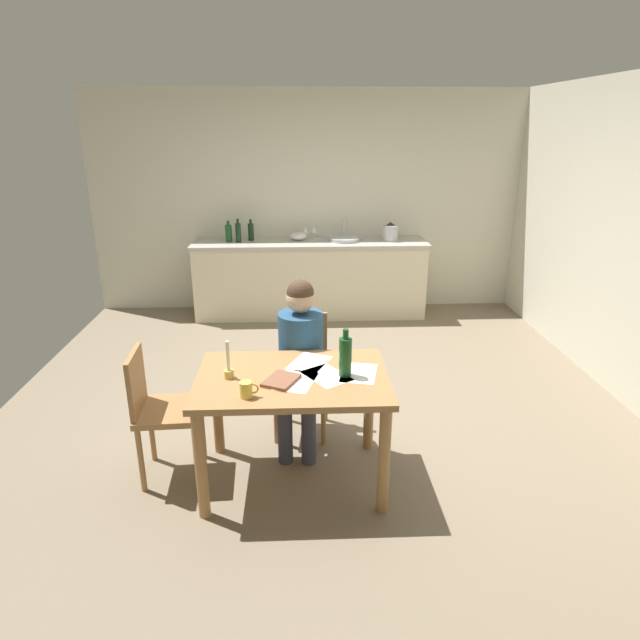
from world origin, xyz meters
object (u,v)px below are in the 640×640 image
object	(u,v)px
sink_unit	(344,239)
coffee_mug	(247,389)
chair_at_table	(302,367)
chair_side_empty	(159,408)
bottle_oil	(229,233)
mixing_bowl	(298,236)
bottle_wine_red	(251,231)
stovetop_kettle	(390,232)
wine_bottle_on_table	(345,356)
candlestick	(229,368)
wine_glass_near_sink	(314,230)
wine_glass_by_kettle	(305,230)
dining_table	(293,393)
bottle_vinegar	(238,232)
book_magazine	(281,380)
person_seated	(300,353)

from	to	relation	value
sink_unit	coffee_mug	bearing A→B (deg)	-103.42
chair_at_table	chair_side_empty	distance (m)	1.07
bottle_oil	mixing_bowl	size ratio (longest dim) A/B	1.20
bottle_wine_red	stovetop_kettle	xyz separation A→B (m)	(1.64, -0.08, -0.01)
coffee_mug	bottle_oil	distance (m)	3.63
chair_at_table	wine_bottle_on_table	bearing A→B (deg)	-68.11
candlestick	wine_bottle_on_table	size ratio (longest dim) A/B	0.79
wine_glass_near_sink	wine_glass_by_kettle	xyz separation A→B (m)	(-0.11, 0.00, 0.00)
dining_table	mixing_bowl	xyz separation A→B (m)	(0.06, 3.38, 0.32)
wine_bottle_on_table	bottle_oil	distance (m)	3.51
bottle_wine_red	dining_table	bearing A→B (deg)	-81.56
sink_unit	bottle_vinegar	distance (m)	1.24
sink_unit	wine_glass_by_kettle	size ratio (longest dim) A/B	2.34
coffee_mug	sink_unit	size ratio (longest dim) A/B	0.31
book_magazine	stovetop_kettle	bearing A→B (deg)	96.63
wine_glass_by_kettle	bottle_vinegar	bearing A→B (deg)	-168.12
coffee_mug	wine_glass_near_sink	distance (m)	3.76
candlestick	book_magazine	xyz separation A→B (m)	(0.32, -0.07, -0.05)
coffee_mug	book_magazine	size ratio (longest dim) A/B	0.49
bottle_vinegar	stovetop_kettle	size ratio (longest dim) A/B	1.23
book_magazine	mixing_bowl	world-z (taller)	mixing_bowl
dining_table	chair_at_table	world-z (taller)	chair_at_table
sink_unit	bottle_wine_red	bearing A→B (deg)	175.88
bottle_wine_red	wine_glass_near_sink	world-z (taller)	bottle_wine_red
dining_table	sink_unit	size ratio (longest dim) A/B	3.27
chair_side_empty	bottle_oil	distance (m)	3.28
wine_glass_by_kettle	dining_table	bearing A→B (deg)	-92.32
wine_bottle_on_table	coffee_mug	bearing A→B (deg)	-156.18
chair_side_empty	book_magazine	size ratio (longest dim) A/B	3.95
candlestick	bottle_oil	distance (m)	3.36
bottle_oil	stovetop_kettle	bearing A→B (deg)	-0.70
wine_bottle_on_table	bottle_wine_red	distance (m)	3.50
dining_table	bottle_wine_red	size ratio (longest dim) A/B	4.76
bottle_oil	stovetop_kettle	distance (m)	1.90
wine_glass_by_kettle	person_seated	bearing A→B (deg)	-91.71
chair_side_empty	book_magazine	xyz separation A→B (m)	(0.78, -0.17, 0.26)
dining_table	wine_bottle_on_table	xyz separation A→B (m)	(0.32, -0.01, 0.25)
bottle_wine_red	mixing_bowl	size ratio (longest dim) A/B	1.23
sink_unit	bottle_vinegar	bearing A→B (deg)	-179.14
stovetop_kettle	wine_glass_by_kettle	bearing A→B (deg)	171.47
book_magazine	wine_glass_by_kettle	bearing A→B (deg)	112.90
chair_at_table	wine_bottle_on_table	distance (m)	0.79
coffee_mug	bottle_oil	world-z (taller)	bottle_oil
chair_side_empty	wine_glass_by_kettle	distance (m)	3.55
chair_side_empty	candlestick	xyz separation A→B (m)	(0.47, -0.09, 0.31)
wine_bottle_on_table	bottle_vinegar	xyz separation A→B (m)	(-0.97, 3.30, 0.15)
dining_table	wine_bottle_on_table	size ratio (longest dim) A/B	3.89
chair_side_empty	wine_glass_near_sink	xyz separation A→B (m)	(1.09, 3.37, 0.51)
book_magazine	wine_bottle_on_table	world-z (taller)	wine_bottle_on_table
dining_table	chair_side_empty	size ratio (longest dim) A/B	1.34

